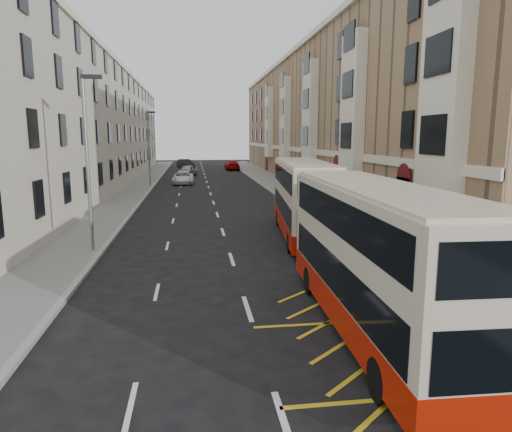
{
  "coord_description": "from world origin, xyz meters",
  "views": [
    {
      "loc": [
        -1.62,
        -9.77,
        5.42
      ],
      "look_at": [
        0.9,
        8.53,
        2.21
      ],
      "focal_mm": 32.0,
      "sensor_mm": 36.0,
      "label": 1
    }
  ],
  "objects": [
    {
      "name": "guard_railing",
      "position": [
        6.25,
        5.75,
        0.86
      ],
      "size": [
        0.06,
        6.56,
        1.01
      ],
      "color": "red",
      "rests_on": "pavement_right"
    },
    {
      "name": "street_lamp_near",
      "position": [
        -6.35,
        12.0,
        4.64
      ],
      "size": [
        0.93,
        0.18,
        8.0
      ],
      "color": "gray",
      "rests_on": "pavement_left"
    },
    {
      "name": "car_red",
      "position": [
        4.78,
        65.8,
        0.79
      ],
      "size": [
        2.28,
        5.46,
        1.57
      ],
      "primitive_type": "imported",
      "rotation": [
        0.0,
        0.0,
        3.16
      ],
      "color": "#B00507",
      "rests_on": "ground"
    },
    {
      "name": "double_decker_rear",
      "position": [
        4.26,
        14.02,
        2.1
      ],
      "size": [
        3.43,
        10.53,
        4.13
      ],
      "rotation": [
        0.0,
        0.0,
        -0.1
      ],
      "color": "beige",
      "rests_on": "ground"
    },
    {
      "name": "ground",
      "position": [
        0.0,
        0.0,
        0.0
      ],
      "size": [
        200.0,
        200.0,
        0.0
      ],
      "primitive_type": "plane",
      "color": "black",
      "rests_on": "ground"
    },
    {
      "name": "road_markings",
      "position": [
        0.0,
        45.0,
        0.01
      ],
      "size": [
        10.0,
        110.0,
        0.01
      ],
      "primitive_type": null,
      "color": "silver",
      "rests_on": "ground"
    },
    {
      "name": "car_dark",
      "position": [
        -2.96,
        71.06,
        0.78
      ],
      "size": [
        3.25,
        5.03,
        1.57
      ],
      "primitive_type": "imported",
      "rotation": [
        0.0,
        0.0,
        0.37
      ],
      "color": "black",
      "rests_on": "ground"
    },
    {
      "name": "car_silver",
      "position": [
        -2.41,
        54.13,
        0.78
      ],
      "size": [
        3.24,
        4.93,
        1.56
      ],
      "primitive_type": "imported",
      "rotation": [
        0.0,
        0.0,
        -0.33
      ],
      "color": "#9C9EA4",
      "rests_on": "ground"
    },
    {
      "name": "street_lamp_far",
      "position": [
        -6.35,
        42.0,
        4.64
      ],
      "size": [
        0.93,
        0.18,
        8.0
      ],
      "color": "gray",
      "rests_on": "pavement_left"
    },
    {
      "name": "pavement_left",
      "position": [
        -7.5,
        30.0,
        0.07
      ],
      "size": [
        3.0,
        120.0,
        0.15
      ],
      "primitive_type": "cube",
      "color": "slate",
      "rests_on": "ground"
    },
    {
      "name": "kerb_left",
      "position": [
        -6.0,
        30.0,
        0.07
      ],
      "size": [
        0.25,
        120.0,
        0.15
      ],
      "primitive_type": "cube",
      "color": "gray",
      "rests_on": "ground"
    },
    {
      "name": "pavement_right",
      "position": [
        8.0,
        30.0,
        0.07
      ],
      "size": [
        4.0,
        120.0,
        0.15
      ],
      "primitive_type": "cube",
      "color": "slate",
      "rests_on": "ground"
    },
    {
      "name": "kerb_right",
      "position": [
        6.0,
        30.0,
        0.07
      ],
      "size": [
        0.25,
        120.0,
        0.15
      ],
      "primitive_type": "cube",
      "color": "gray",
      "rests_on": "ground"
    },
    {
      "name": "pedestrian_far",
      "position": [
        6.35,
        6.0,
        0.98
      ],
      "size": [
        0.99,
        0.45,
        1.66
      ],
      "primitive_type": "imported",
      "rotation": [
        0.0,
        0.0,
        3.09
      ],
      "color": "black",
      "rests_on": "pavement_right"
    },
    {
      "name": "terrace_right",
      "position": [
        14.88,
        45.38,
        7.52
      ],
      "size": [
        10.75,
        79.0,
        15.25
      ],
      "color": "#9B7B5A",
      "rests_on": "ground"
    },
    {
      "name": "white_van",
      "position": [
        -2.79,
        43.83,
        0.7
      ],
      "size": [
        2.39,
        5.06,
        1.4
      ],
      "primitive_type": "imported",
      "rotation": [
        0.0,
        0.0,
        -0.01
      ],
      "color": "white",
      "rests_on": "ground"
    },
    {
      "name": "double_decker_front",
      "position": [
        3.29,
        1.77,
        2.12
      ],
      "size": [
        2.74,
        10.49,
        4.15
      ],
      "rotation": [
        0.0,
        0.0,
        -0.03
      ],
      "color": "beige",
      "rests_on": "ground"
    },
    {
      "name": "terrace_left",
      "position": [
        -13.43,
        45.5,
        6.52
      ],
      "size": [
        9.18,
        79.0,
        13.25
      ],
      "color": "beige",
      "rests_on": "ground"
    }
  ]
}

